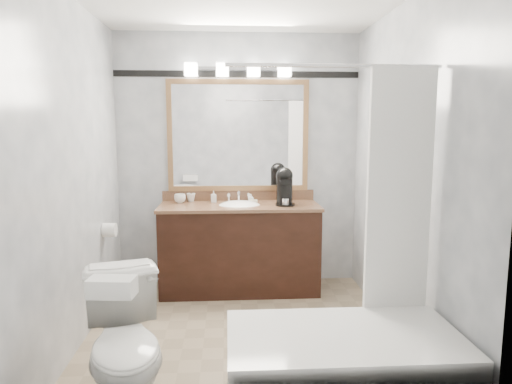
% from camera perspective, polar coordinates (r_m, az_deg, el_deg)
% --- Properties ---
extents(room, '(2.42, 2.62, 2.52)m').
position_cam_1_polar(room, '(3.31, -1.66, 2.25)').
color(room, gray).
rests_on(room, ground).
extents(vanity, '(1.53, 0.58, 0.97)m').
position_cam_1_polar(vanity, '(4.46, -2.07, -6.77)').
color(vanity, black).
rests_on(vanity, ground).
extents(mirror, '(1.40, 0.04, 1.10)m').
position_cam_1_polar(mirror, '(4.57, -2.24, 7.04)').
color(mirror, '#9E7147').
rests_on(mirror, room).
extents(vanity_light_bar, '(1.02, 0.14, 0.12)m').
position_cam_1_polar(vanity_light_bar, '(4.55, -2.27, 15.02)').
color(vanity_light_bar, silver).
rests_on(vanity_light_bar, room).
extents(accent_stripe, '(2.40, 0.01, 0.06)m').
position_cam_1_polar(accent_stripe, '(4.61, -2.28, 14.52)').
color(accent_stripe, black).
rests_on(accent_stripe, room).
extents(bathtub, '(1.30, 0.75, 1.96)m').
position_cam_1_polar(bathtub, '(2.80, 11.24, -19.85)').
color(bathtub, white).
rests_on(bathtub, ground).
extents(tp_roll, '(0.11, 0.12, 0.12)m').
position_cam_1_polar(tp_roll, '(4.18, -17.83, -4.53)').
color(tp_roll, white).
rests_on(tp_roll, room).
extents(toilet, '(0.62, 0.85, 0.77)m').
position_cam_1_polar(toilet, '(2.75, -15.92, -18.18)').
color(toilet, white).
rests_on(toilet, ground).
extents(tissue_box, '(0.24, 0.15, 0.09)m').
position_cam_1_polar(tissue_box, '(2.37, -17.55, -11.25)').
color(tissue_box, white).
rests_on(tissue_box, toilet).
extents(coffee_maker, '(0.19, 0.23, 0.36)m').
position_cam_1_polar(coffee_maker, '(4.35, 3.59, 0.81)').
color(coffee_maker, black).
rests_on(coffee_maker, vanity).
extents(cup_left, '(0.14, 0.14, 0.09)m').
position_cam_1_polar(cup_left, '(4.52, -9.48, -0.80)').
color(cup_left, white).
rests_on(cup_left, vanity).
extents(cup_right, '(0.11, 0.11, 0.08)m').
position_cam_1_polar(cup_right, '(4.59, -8.13, -0.67)').
color(cup_right, white).
rests_on(cup_right, vanity).
extents(soap_bottle_a, '(0.06, 0.06, 0.11)m').
position_cam_1_polar(soap_bottle_a, '(4.51, -5.32, -0.57)').
color(soap_bottle_a, white).
rests_on(soap_bottle_a, vanity).
extents(soap_bottle_b, '(0.07, 0.07, 0.08)m').
position_cam_1_polar(soap_bottle_b, '(4.54, -0.65, -0.72)').
color(soap_bottle_b, white).
rests_on(soap_bottle_b, vanity).
extents(soap_bar, '(0.09, 0.06, 0.03)m').
position_cam_1_polar(soap_bar, '(4.49, -0.36, -1.16)').
color(soap_bar, beige).
rests_on(soap_bar, vanity).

